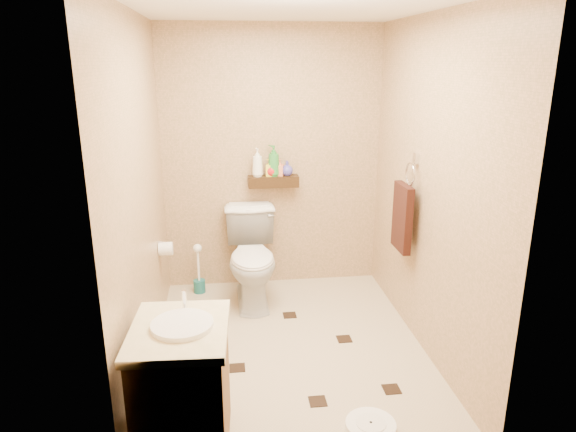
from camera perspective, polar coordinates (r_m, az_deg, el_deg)
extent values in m
plane|color=#BEAE8B|center=(4.00, 0.13, -14.43)|extent=(2.50, 2.50, 0.00)
cube|color=tan|center=(4.74, -1.76, 6.21)|extent=(2.00, 0.04, 2.40)
cube|color=tan|center=(2.35, 3.98, -5.12)|extent=(2.00, 0.04, 2.40)
cube|color=tan|center=(3.55, -16.11, 1.87)|extent=(0.04, 2.50, 2.40)
cube|color=tan|center=(3.78, 15.38, 2.84)|extent=(0.04, 2.50, 2.40)
cube|color=white|center=(3.43, 0.16, 22.27)|extent=(2.00, 2.50, 0.02)
cube|color=#38240F|center=(4.70, -1.65, 3.87)|extent=(0.46, 0.14, 0.10)
cube|color=black|center=(3.79, -5.66, -16.43)|extent=(0.11, 0.11, 0.01)
cube|color=black|center=(4.13, 6.26, -13.42)|extent=(0.11, 0.11, 0.01)
cube|color=black|center=(3.47, 3.32, -19.86)|extent=(0.11, 0.11, 0.01)
cube|color=black|center=(4.45, -8.16, -11.10)|extent=(0.11, 0.11, 0.01)
cube|color=black|center=(3.63, 11.43, -18.34)|extent=(0.11, 0.11, 0.01)
cube|color=black|center=(4.44, 0.19, -10.96)|extent=(0.11, 0.11, 0.01)
imported|color=white|center=(4.54, -3.96, -4.70)|extent=(0.47, 0.81, 0.82)
cube|color=brown|center=(3.00, -11.55, -18.65)|extent=(0.50, 0.60, 0.70)
cube|color=#F8E2B3|center=(2.80, -12.01, -12.40)|extent=(0.54, 0.64, 0.05)
cylinder|color=white|center=(2.79, -11.66, -11.90)|extent=(0.32, 0.32, 0.05)
cylinder|color=silver|center=(2.94, -11.45, -9.04)|extent=(0.03, 0.03, 0.11)
cylinder|color=white|center=(3.28, 9.17, -22.13)|extent=(0.32, 0.32, 0.05)
cylinder|color=white|center=(3.26, 9.19, -21.73)|extent=(0.18, 0.18, 0.01)
cylinder|color=#186163|center=(4.90, -9.81, -7.69)|extent=(0.11, 0.11, 0.12)
cylinder|color=white|center=(4.82, -9.94, -5.32)|extent=(0.02, 0.02, 0.34)
sphere|color=white|center=(4.76, -10.04, -3.55)|extent=(0.08, 0.08, 0.08)
cube|color=silver|center=(3.96, 14.04, 6.24)|extent=(0.03, 0.06, 0.08)
torus|color=silver|center=(3.97, 13.44, 4.55)|extent=(0.02, 0.19, 0.19)
cube|color=black|center=(4.05, 12.58, -0.16)|extent=(0.06, 0.30, 0.52)
cylinder|color=white|center=(4.33, -13.43, -3.55)|extent=(0.11, 0.11, 0.11)
cylinder|color=silver|center=(4.31, -14.01, -2.82)|extent=(0.04, 0.02, 0.02)
imported|color=white|center=(4.65, -3.41, 5.96)|extent=(0.12, 0.12, 0.26)
imported|color=yellow|center=(4.67, -2.03, 5.40)|extent=(0.08, 0.08, 0.16)
imported|color=red|center=(4.67, -1.81, 5.33)|extent=(0.13, 0.13, 0.14)
imported|color=#2D8732|center=(4.66, -1.60, 6.16)|extent=(0.15, 0.15, 0.28)
imported|color=#F58251|center=(4.68, -0.93, 5.39)|extent=(0.08, 0.09, 0.15)
imported|color=#4541A4|center=(4.69, -0.10, 5.33)|extent=(0.15, 0.15, 0.14)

